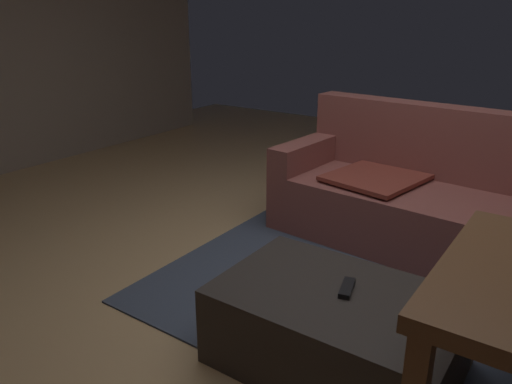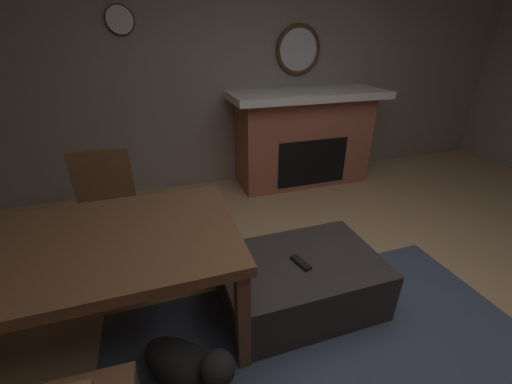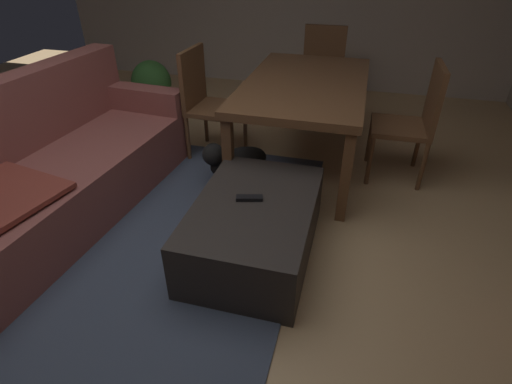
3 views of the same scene
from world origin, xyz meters
The scene contains 11 objects.
floor centered at (0.00, 0.00, 0.00)m, with size 9.06×9.06×0.00m, color tan.
area_rug centered at (0.31, 0.20, 0.01)m, with size 2.60×2.00×0.01m, color #3D475B.
couch centered at (0.36, 0.99, 0.33)m, with size 2.33×1.02×0.93m.
ottoman_coffee_table centered at (0.31, -0.51, 0.19)m, with size 1.06×0.70×0.38m, color #2D2826.
tv_remote centered at (0.33, -0.47, 0.39)m, with size 0.05×0.16×0.02m, color black.
dining_table centered at (1.55, -0.60, 0.66)m, with size 1.62×0.95×0.74m.
dining_chair_north centered at (1.55, 0.27, 0.52)m, with size 0.46×0.46×0.93m.
dining_chair_east centered at (2.75, -0.60, 0.52)m, with size 0.44×0.44×0.93m.
dining_chair_south centered at (1.55, -1.46, 0.52)m, with size 0.45×0.45×0.93m.
potted_plant centered at (2.38, 1.25, 0.31)m, with size 0.44×0.44×0.56m.
small_dog centered at (1.11, -0.13, 0.19)m, with size 0.51×0.52×0.33m.
Camera 3 is at (-1.56, -1.02, 1.71)m, focal length 27.83 mm.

